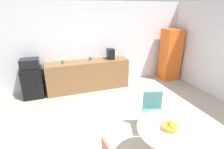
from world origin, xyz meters
TOP-DOWN VIEW (x-y plane):
  - ground_plane at (0.00, 0.00)m, footprint 6.00×6.00m
  - wall_back at (0.00, 3.00)m, footprint 6.00×0.10m
  - counter_block at (-0.35, 2.65)m, footprint 2.47×0.60m
  - mini_fridge at (-1.93, 2.65)m, footprint 0.54×0.54m
  - microwave at (-1.93, 2.65)m, footprint 0.48×0.38m
  - locker_cabinet at (2.55, 2.55)m, footprint 0.60×0.50m
  - round_table at (0.20, -0.64)m, footprint 1.00×1.00m
  - chair_teal at (0.46, 0.24)m, footprint 0.52×0.52m
  - fruit_bowl at (0.17, -0.64)m, footprint 0.24×0.24m
  - mug_white at (-0.24, 2.73)m, footprint 0.13×0.08m
  - mug_green at (-1.06, 2.64)m, footprint 0.13×0.08m
  - coffee_maker at (0.39, 2.65)m, footprint 0.20×0.24m

SIDE VIEW (x-z plane):
  - ground_plane at x=0.00m, z-range 0.00..0.00m
  - mini_fridge at x=-1.93m, z-range 0.00..0.85m
  - counter_block at x=-0.35m, z-range 0.00..0.90m
  - chair_teal at x=0.46m, z-range 0.11..0.94m
  - round_table at x=0.20m, z-range 0.21..0.95m
  - fruit_bowl at x=0.17m, z-range 0.72..0.85m
  - locker_cabinet at x=2.55m, z-range 0.00..1.75m
  - mug_white at x=-0.24m, z-range 0.90..1.00m
  - mug_green at x=-1.06m, z-range 0.90..1.00m
  - microwave at x=-1.93m, z-range 0.85..1.11m
  - coffee_maker at x=0.39m, z-range 0.90..1.22m
  - wall_back at x=0.00m, z-range 0.00..2.60m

